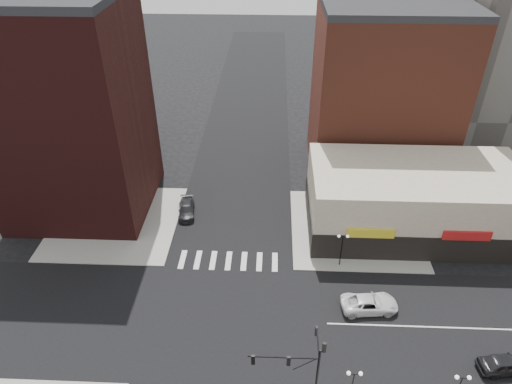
{
  "coord_description": "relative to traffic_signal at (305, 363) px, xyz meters",
  "views": [
    {
      "loc": [
        4.47,
        -28.76,
        34.56
      ],
      "look_at": [
        3.03,
        5.67,
        11.0
      ],
      "focal_mm": 32.0,
      "sensor_mm": 36.0,
      "label": 1
    }
  ],
  "objects": [
    {
      "name": "ground",
      "position": [
        -7.24,
        7.83,
        -4.96
      ],
      "size": [
        240.0,
        240.0,
        0.0
      ],
      "primitive_type": "plane",
      "color": "black",
      "rests_on": "ground"
    },
    {
      "name": "road_ew",
      "position": [
        -7.24,
        7.83,
        -4.95
      ],
      "size": [
        200.0,
        14.0,
        0.02
      ],
      "primitive_type": "cube",
      "color": "black",
      "rests_on": "ground"
    },
    {
      "name": "road_ns",
      "position": [
        -7.24,
        7.83,
        -4.95
      ],
      "size": [
        14.0,
        200.0,
        0.02
      ],
      "primitive_type": "cube",
      "color": "black",
      "rests_on": "ground"
    },
    {
      "name": "sidewalk_nw",
      "position": [
        -21.74,
        22.33,
        -4.9
      ],
      "size": [
        15.0,
        15.0,
        0.12
      ],
      "primitive_type": "cube",
      "color": "gray",
      "rests_on": "ground"
    },
    {
      "name": "sidewalk_ne",
      "position": [
        7.26,
        22.33,
        -4.9
      ],
      "size": [
        15.0,
        15.0,
        0.12
      ],
      "primitive_type": "cube",
      "color": "gray",
      "rests_on": "ground"
    },
    {
      "name": "building_nw",
      "position": [
        -26.24,
        26.33,
        7.54
      ],
      "size": [
        16.0,
        15.0,
        25.0
      ],
      "primitive_type": "cube",
      "color": "#351110",
      "rests_on": "ground"
    },
    {
      "name": "building_nw_low",
      "position": [
        -39.24,
        41.83,
        1.04
      ],
      "size": [
        20.0,
        18.0,
        12.0
      ],
      "primitive_type": "cube",
      "color": "#351110",
      "rests_on": "ground"
    },
    {
      "name": "building_ne_midrise",
      "position": [
        11.76,
        37.33,
        6.04
      ],
      "size": [
        18.0,
        15.0,
        22.0
      ],
      "primitive_type": "cube",
      "color": "brown",
      "rests_on": "ground"
    },
    {
      "name": "building_ne_row",
      "position": [
        13.76,
        22.83,
        -1.66
      ],
      "size": [
        24.2,
        12.2,
        8.0
      ],
      "color": "beige",
      "rests_on": "ground"
    },
    {
      "name": "traffic_signal",
      "position": [
        0.0,
        0.0,
        0.0
      ],
      "size": [
        5.59,
        3.09,
        7.77
      ],
      "color": "black",
      "rests_on": "ground"
    },
    {
      "name": "street_lamp_se_a",
      "position": [
        3.76,
        -0.17,
        -1.67
      ],
      "size": [
        1.22,
        0.32,
        4.16
      ],
      "color": "black",
      "rests_on": "sidewalk_se"
    },
    {
      "name": "street_lamp_se_b",
      "position": [
        11.76,
        -0.17,
        -1.67
      ],
      "size": [
        1.22,
        0.32,
        4.16
      ],
      "color": "black",
      "rests_on": "sidewalk_se"
    },
    {
      "name": "street_lamp_ne",
      "position": [
        4.76,
        15.83,
        -1.67
      ],
      "size": [
        1.22,
        0.32,
        4.16
      ],
      "color": "black",
      "rests_on": "sidewalk_ne"
    },
    {
      "name": "white_suv",
      "position": [
        6.95,
        9.83,
        -4.2
      ],
      "size": [
        5.71,
        3.05,
        1.53
      ],
      "primitive_type": "imported",
      "rotation": [
        0.0,
        0.0,
        1.67
      ],
      "color": "silver",
      "rests_on": "ground"
    },
    {
      "name": "dark_sedan_east",
      "position": [
        17.43,
        3.51,
        -4.16
      ],
      "size": [
        4.92,
        2.43,
        1.61
      ],
      "primitive_type": "imported",
      "rotation": [
        0.0,
        0.0,
        1.68
      ],
      "color": "black",
      "rests_on": "ground"
    },
    {
      "name": "dark_sedan_north",
      "position": [
        -13.36,
        24.39,
        -4.27
      ],
      "size": [
        2.57,
        4.98,
        1.38
      ],
      "primitive_type": "imported",
      "rotation": [
        0.0,
        0.0,
        0.14
      ],
      "color": "black",
      "rests_on": "ground"
    }
  ]
}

